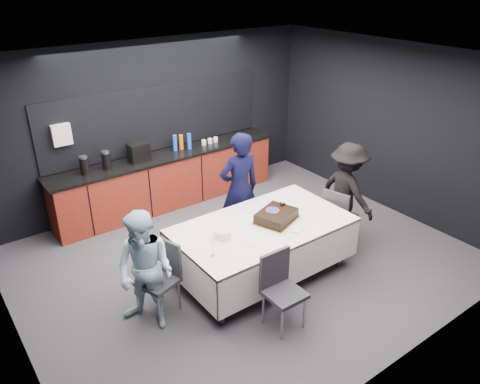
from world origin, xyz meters
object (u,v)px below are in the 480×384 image
(plate_stack, at_px, (223,233))
(person_center, at_px, (239,189))
(chair_left, at_px, (162,272))
(chair_right, at_px, (338,214))
(cake_assembly, at_px, (276,216))
(party_table, at_px, (262,233))
(chair_near, at_px, (280,284))
(person_right, at_px, (347,192))
(person_left, at_px, (145,271))
(champagne_flute, at_px, (212,244))

(plate_stack, bearing_deg, person_center, 43.65)
(plate_stack, xyz_separation_m, chair_left, (-0.82, 0.10, -0.30))
(chair_right, bearing_deg, cake_assembly, 177.06)
(party_table, xyz_separation_m, chair_near, (-0.44, -0.87, -0.11))
(party_table, height_order, plate_stack, plate_stack)
(chair_left, xyz_separation_m, person_center, (1.68, 0.73, 0.34))
(chair_right, relative_size, person_center, 0.53)
(cake_assembly, distance_m, plate_stack, 0.81)
(chair_left, distance_m, person_center, 1.86)
(chair_right, distance_m, chair_near, 1.95)
(person_right, bearing_deg, chair_left, 89.77)
(chair_left, distance_m, person_right, 3.08)
(cake_assembly, bearing_deg, chair_right, -2.94)
(plate_stack, bearing_deg, person_left, -178.13)
(person_center, bearing_deg, cake_assembly, 93.37)
(plate_stack, height_order, person_center, person_center)
(chair_left, distance_m, chair_near, 1.41)
(plate_stack, relative_size, chair_right, 0.23)
(cake_assembly, height_order, chair_right, cake_assembly)
(champagne_flute, relative_size, person_center, 0.13)
(plate_stack, xyz_separation_m, chair_near, (0.17, -0.92, -0.30))
(party_table, bearing_deg, chair_right, -3.86)
(plate_stack, bearing_deg, chair_right, -4.05)
(chair_right, relative_size, chair_near, 1.00)
(chair_near, xyz_separation_m, person_right, (2.09, 0.90, 0.23))
(party_table, height_order, cake_assembly, cake_assembly)
(cake_assembly, relative_size, plate_stack, 3.07)
(person_center, xyz_separation_m, person_right, (1.38, -0.84, -0.11))
(plate_stack, bearing_deg, chair_near, -79.76)
(plate_stack, xyz_separation_m, person_right, (2.25, -0.02, -0.07))
(champagne_flute, xyz_separation_m, person_center, (1.20, 1.11, -0.07))
(plate_stack, xyz_separation_m, chair_right, (1.95, -0.14, -0.30))
(party_table, bearing_deg, person_center, 73.13)
(champagne_flute, distance_m, person_center, 1.63)
(champagne_flute, bearing_deg, person_center, 42.68)
(cake_assembly, xyz_separation_m, chair_near, (-0.64, -0.84, -0.31))
(party_table, xyz_separation_m, cake_assembly, (0.20, -0.03, 0.21))
(champagne_flute, height_order, person_left, person_left)
(cake_assembly, bearing_deg, champagne_flute, -170.09)
(chair_left, xyz_separation_m, person_right, (3.07, -0.11, 0.23))
(cake_assembly, distance_m, person_right, 1.45)
(plate_stack, bearing_deg, person_right, -0.40)
(chair_left, bearing_deg, chair_near, -46.02)
(plate_stack, relative_size, champagne_flute, 0.97)
(cake_assembly, relative_size, chair_left, 0.72)
(chair_left, xyz_separation_m, person_left, (-0.27, -0.13, 0.20))
(plate_stack, xyz_separation_m, person_center, (0.87, 0.83, 0.04))
(person_left, xyz_separation_m, person_right, (3.33, 0.02, 0.03))
(champagne_flute, distance_m, chair_near, 0.90)
(person_center, relative_size, person_left, 1.18)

